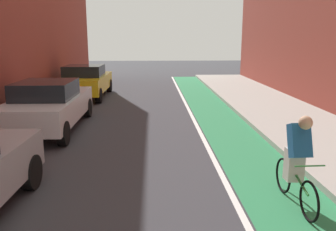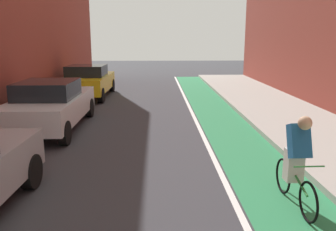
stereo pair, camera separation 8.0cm
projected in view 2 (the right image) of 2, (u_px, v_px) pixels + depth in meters
The scene contains 7 objects.
ground_plane at pixel (126, 180), 7.09m from camera, with size 74.11×74.11×0.00m, color #38383D.
bike_lane_paint at pixel (243, 148), 9.13m from camera, with size 1.60×33.69×0.00m, color #2D8451.
lane_divider_stripe at pixel (209, 148), 9.10m from camera, with size 0.12×33.69×0.00m, color white.
sidewalk_right at pixel (336, 144), 9.19m from camera, with size 3.29×33.69×0.14m, color #A8A59E.
parked_sedan_white at pixel (51, 105), 10.80m from camera, with size 1.91×4.55×1.53m.
parked_sedan_yellow_cab at pixel (88, 81), 16.73m from camera, with size 2.06×4.40×1.53m.
cyclist_trailing at pixel (297, 158), 5.83m from camera, with size 0.48×1.70×1.60m.
Camera 2 is at (0.64, 6.18, 2.80)m, focal length 37.59 mm.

